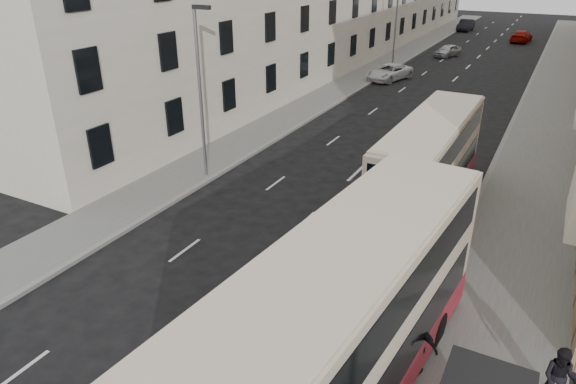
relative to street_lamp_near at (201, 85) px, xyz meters
The scene contains 16 objects.
pavement_right 23.47m from the street_lamp_near, 51.44° to the left, with size 4.00×120.00×0.15m, color #62625E.
pavement_left 18.60m from the street_lamp_near, 93.66° to the left, with size 3.00×120.00×0.15m, color #62625E.
kerb_right 22.30m from the street_lamp_near, 55.55° to the left, with size 0.25×120.00×0.15m, color gray.
kerb_left 18.57m from the street_lamp_near, 88.89° to the left, with size 0.25×120.00×0.15m, color gray.
road_markings 33.92m from the street_lamp_near, 79.11° to the left, with size 10.00×110.00×0.01m, color silver, non-canonical shape.
guard_railing 14.56m from the street_lamp_near, 26.38° to the right, with size 0.06×6.56×1.01m.
street_lamp_near is the anchor object (origin of this frame).
street_lamp_far 30.00m from the street_lamp_near, 90.00° to the left, with size 0.93×0.18×8.00m.
double_decker_front 15.52m from the street_lamp_near, 42.37° to the right, with size 3.73×12.07×4.74m.
double_decker_rear 10.84m from the street_lamp_near, ahead, with size 2.41×10.14×4.04m.
pedestrian_mid 18.10m from the street_lamp_near, 25.50° to the right, with size 0.82×0.64×1.69m, color black.
pedestrian_far 15.52m from the street_lamp_near, 32.79° to the right, with size 1.11×0.46×1.89m, color black.
white_van 25.25m from the street_lamp_near, 87.08° to the left, with size 2.22×4.82×1.34m, color white.
car_silver 38.71m from the street_lamp_near, 85.03° to the left, with size 1.50×3.72×1.27m, color #B9BBC1.
car_dark 59.67m from the street_lamp_near, 88.84° to the left, with size 1.62×4.64×1.53m, color black.
car_red 53.40m from the street_lamp_near, 80.02° to the left, with size 1.98×4.86×1.41m, color #950800.
Camera 1 is at (8.24, -6.77, 10.24)m, focal length 32.00 mm.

